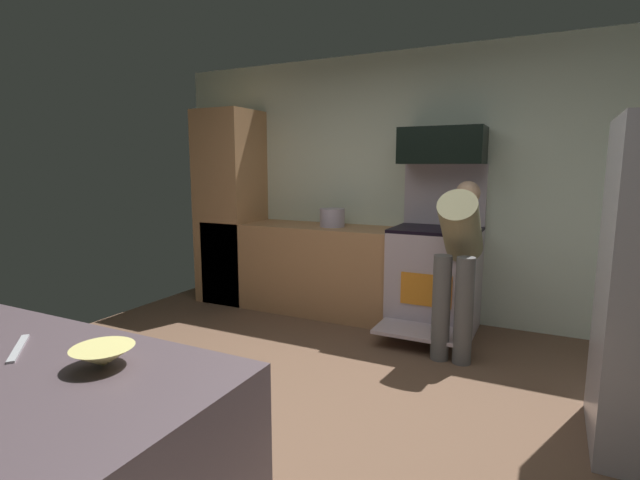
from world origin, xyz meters
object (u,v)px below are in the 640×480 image
at_px(person_cook, 459,253).
at_px(oven_range, 435,275).
at_px(microwave, 442,146).
at_px(mixing_bowl_small, 103,357).
at_px(stock_pot, 332,218).

bearing_deg(person_cook, oven_range, 119.27).
height_order(microwave, mixing_bowl_small, microwave).
height_order(oven_range, person_cook, oven_range).
relative_size(oven_range, person_cook, 1.10).
height_order(person_cook, mixing_bowl_small, person_cook).
relative_size(microwave, person_cook, 0.54).
xyz_separation_m(microwave, person_cook, (0.29, -0.61, -0.85)).
relative_size(oven_range, microwave, 2.06).
distance_m(oven_range, stock_pot, 1.16).
height_order(oven_range, microwave, microwave).
bearing_deg(microwave, oven_range, -90.00).
xyz_separation_m(oven_range, microwave, (-0.00, 0.09, 1.18)).
relative_size(person_cook, mixing_bowl_small, 7.38).
bearing_deg(mixing_bowl_small, person_cook, 78.68).
height_order(mixing_bowl_small, stock_pot, stock_pot).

